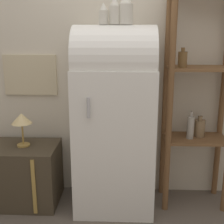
# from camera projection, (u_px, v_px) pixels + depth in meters

# --- Properties ---
(ground_plane) EXTENTS (12.00, 12.00, 0.00)m
(ground_plane) POSITION_uv_depth(u_px,v_px,m) (113.00, 222.00, 2.56)
(ground_plane) COLOR #60564C
(wall_back) EXTENTS (7.00, 0.09, 2.70)m
(wall_back) POSITION_uv_depth(u_px,v_px,m) (115.00, 50.00, 2.76)
(wall_back) COLOR beige
(wall_back) RESTS_ON ground_plane
(refrigerator) EXTENTS (0.66, 0.59, 1.56)m
(refrigerator) POSITION_uv_depth(u_px,v_px,m) (114.00, 118.00, 2.61)
(refrigerator) COLOR white
(refrigerator) RESTS_ON ground_plane
(suitcase_trunk) EXTENTS (0.67, 0.46, 0.54)m
(suitcase_trunk) POSITION_uv_depth(u_px,v_px,m) (21.00, 174.00, 2.80)
(suitcase_trunk) COLOR #423828
(suitcase_trunk) RESTS_ON ground_plane
(shelf_unit) EXTENTS (0.55, 0.34, 1.84)m
(shelf_unit) POSITION_uv_depth(u_px,v_px,m) (198.00, 93.00, 2.61)
(shelf_unit) COLOR brown
(shelf_unit) RESTS_ON ground_plane
(vase_left) EXTENTS (0.07, 0.07, 0.16)m
(vase_left) POSITION_uv_depth(u_px,v_px,m) (103.00, 14.00, 2.39)
(vase_left) COLOR beige
(vase_left) RESTS_ON refrigerator
(vase_center) EXTENTS (0.08, 0.08, 0.21)m
(vase_center) POSITION_uv_depth(u_px,v_px,m) (114.00, 11.00, 2.38)
(vase_center) COLOR beige
(vase_center) RESTS_ON refrigerator
(vase_right) EXTENTS (0.11, 0.11, 0.24)m
(vase_right) POSITION_uv_depth(u_px,v_px,m) (126.00, 10.00, 2.39)
(vase_right) COLOR beige
(vase_right) RESTS_ON refrigerator
(desk_lamp) EXTENTS (0.18, 0.18, 0.30)m
(desk_lamp) POSITION_uv_depth(u_px,v_px,m) (22.00, 120.00, 2.67)
(desk_lamp) COLOR #AD8942
(desk_lamp) RESTS_ON suitcase_trunk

